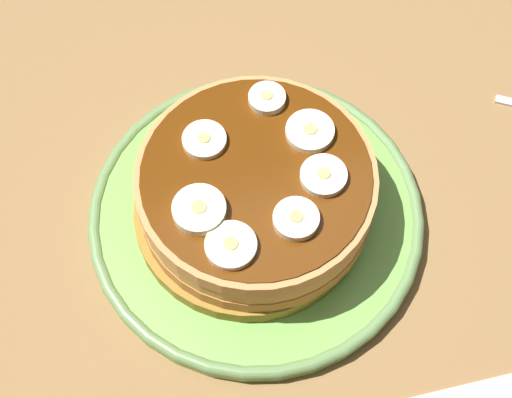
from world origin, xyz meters
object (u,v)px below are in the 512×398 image
(plate, at_px, (256,215))
(banana_slice_1, at_px, (323,176))
(banana_slice_5, at_px, (310,132))
(pancake_stack, at_px, (253,192))
(banana_slice_3, at_px, (204,140))
(banana_slice_2, at_px, (296,219))
(banana_slice_0, at_px, (267,99))
(banana_slice_6, at_px, (231,246))
(banana_slice_4, at_px, (199,210))

(plate, xyz_separation_m, banana_slice_1, (0.04, -0.02, 0.06))
(plate, height_order, banana_slice_5, banana_slice_5)
(pancake_stack, height_order, banana_slice_5, banana_slice_5)
(plate, distance_m, banana_slice_3, 0.08)
(banana_slice_2, bearing_deg, banana_slice_0, 82.33)
(banana_slice_5, xyz_separation_m, banana_slice_6, (-0.08, -0.06, -0.00))
(plate, bearing_deg, pancake_stack, 125.73)
(banana_slice_3, bearing_deg, banana_slice_2, -63.31)
(plate, relative_size, banana_slice_2, 8.12)
(plate, bearing_deg, banana_slice_6, -125.00)
(banana_slice_3, distance_m, banana_slice_4, 0.05)
(banana_slice_0, height_order, banana_slice_2, same)
(banana_slice_1, relative_size, banana_slice_5, 0.94)
(banana_slice_0, distance_m, banana_slice_3, 0.05)
(banana_slice_3, bearing_deg, banana_slice_4, -110.11)
(banana_slice_4, height_order, banana_slice_5, banana_slice_4)
(pancake_stack, bearing_deg, banana_slice_6, -122.14)
(banana_slice_0, distance_m, banana_slice_4, 0.10)
(banana_slice_5, bearing_deg, banana_slice_2, -117.86)
(banana_slice_1, bearing_deg, banana_slice_6, -158.63)
(plate, height_order, banana_slice_1, banana_slice_1)
(banana_slice_3, bearing_deg, banana_slice_5, -13.15)
(banana_slice_3, distance_m, banana_slice_6, 0.08)
(banana_slice_3, xyz_separation_m, banana_slice_5, (0.07, -0.02, 0.00))
(banana_slice_2, xyz_separation_m, banana_slice_3, (-0.04, 0.08, -0.00))
(plate, relative_size, banana_slice_4, 6.97)
(pancake_stack, relative_size, banana_slice_0, 6.47)
(banana_slice_0, height_order, banana_slice_3, banana_slice_0)
(banana_slice_4, height_order, banana_slice_6, banana_slice_4)
(banana_slice_4, distance_m, banana_slice_6, 0.03)
(banana_slice_1, bearing_deg, banana_slice_3, 142.00)
(banana_slice_1, height_order, banana_slice_3, same)
(banana_slice_3, relative_size, banana_slice_4, 0.86)
(banana_slice_1, distance_m, banana_slice_3, 0.08)
(banana_slice_1, bearing_deg, banana_slice_4, 179.09)
(banana_slice_0, relative_size, banana_slice_3, 0.87)
(banana_slice_2, xyz_separation_m, banana_slice_5, (0.03, 0.06, -0.00))
(pancake_stack, bearing_deg, plate, -54.27)
(pancake_stack, height_order, banana_slice_1, banana_slice_1)
(banana_slice_1, height_order, banana_slice_2, same)
(banana_slice_3, xyz_separation_m, banana_slice_6, (-0.01, -0.08, 0.00))
(banana_slice_5, distance_m, banana_slice_6, 0.10)
(plate, bearing_deg, banana_slice_5, 22.53)
(banana_slice_1, xyz_separation_m, banana_slice_3, (-0.07, 0.05, -0.00))
(banana_slice_0, bearing_deg, banana_slice_1, -77.74)
(pancake_stack, relative_size, banana_slice_3, 5.61)
(banana_slice_0, bearing_deg, banana_slice_6, -120.28)
(banana_slice_2, bearing_deg, banana_slice_1, 40.96)
(banana_slice_0, height_order, banana_slice_6, same)
(banana_slice_1, bearing_deg, banana_slice_0, 102.26)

